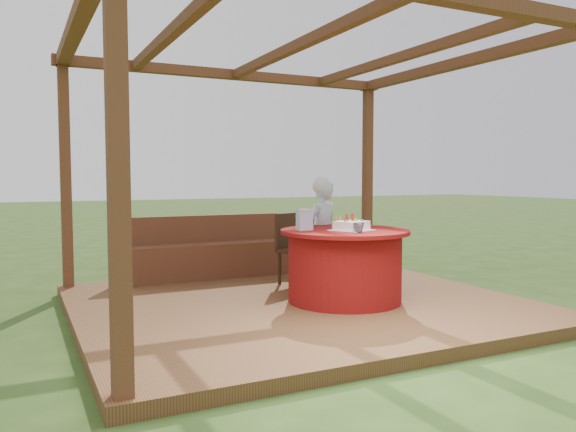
# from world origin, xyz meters

# --- Properties ---
(ground) EXTENTS (60.00, 60.00, 0.00)m
(ground) POSITION_xyz_m (0.00, 0.00, 0.00)
(ground) COLOR #294517
(ground) RESTS_ON ground
(deck) EXTENTS (4.50, 4.00, 0.12)m
(deck) POSITION_xyz_m (0.00, 0.00, 0.06)
(deck) COLOR brown
(deck) RESTS_ON ground
(pergola) EXTENTS (4.50, 4.00, 2.72)m
(pergola) POSITION_xyz_m (0.00, 0.00, 2.41)
(pergola) COLOR brown
(pergola) RESTS_ON deck
(bench) EXTENTS (3.00, 0.42, 0.80)m
(bench) POSITION_xyz_m (0.00, 1.72, 0.38)
(bench) COLOR brown
(bench) RESTS_ON deck
(table) EXTENTS (1.34, 1.34, 0.76)m
(table) POSITION_xyz_m (0.42, -0.25, 0.50)
(table) COLOR maroon
(table) RESTS_ON deck
(chair) EXTENTS (0.54, 0.54, 0.86)m
(chair) POSITION_xyz_m (0.38, 0.86, 0.59)
(chair) COLOR #352010
(chair) RESTS_ON deck
(elderly_woman) EXTENTS (0.54, 0.44, 1.31)m
(elderly_woman) POSITION_xyz_m (0.52, 0.43, 0.78)
(elderly_woman) COLOR #9FCEEC
(elderly_woman) RESTS_ON deck
(birthday_cake) EXTENTS (0.48, 0.48, 0.17)m
(birthday_cake) POSITION_xyz_m (0.44, -0.35, 0.93)
(birthday_cake) COLOR white
(birthday_cake) RESTS_ON table
(gift_bag) EXTENTS (0.15, 0.10, 0.22)m
(gift_bag) POSITION_xyz_m (0.01, -0.11, 0.99)
(gift_bag) COLOR #CB83B9
(gift_bag) RESTS_ON table
(drinking_glass) EXTENTS (0.13, 0.13, 0.10)m
(drinking_glass) POSITION_xyz_m (0.38, -0.57, 0.92)
(drinking_glass) COLOR silver
(drinking_glass) RESTS_ON table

